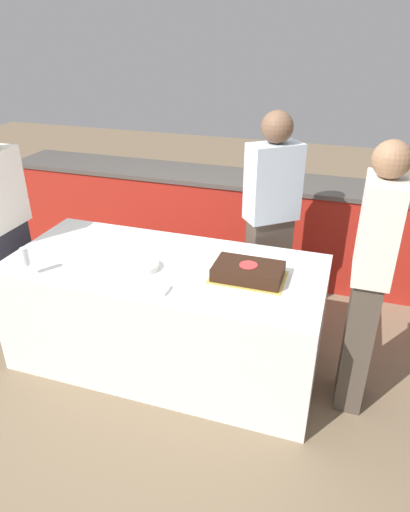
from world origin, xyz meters
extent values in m
plane|color=#7A664C|center=(0.00, 0.00, 0.00)|extent=(14.00, 14.00, 0.00)
cube|color=#A82319|center=(0.00, 1.55, 0.44)|extent=(4.40, 0.55, 0.88)
cube|color=#4C4742|center=(0.00, 1.55, 0.90)|extent=(4.40, 0.58, 0.04)
cube|color=silver|center=(0.00, 0.00, 0.39)|extent=(2.08, 0.94, 0.78)
cube|color=gold|center=(0.56, -0.01, 0.78)|extent=(0.46, 0.30, 0.00)
cube|color=black|center=(0.56, -0.01, 0.82)|extent=(0.42, 0.26, 0.08)
cylinder|color=red|center=(0.56, -0.01, 0.87)|extent=(0.11, 0.11, 0.00)
cylinder|color=white|center=(-0.11, -0.11, 0.80)|extent=(0.23, 0.23, 0.04)
cylinder|color=white|center=(-0.75, -0.40, 0.78)|extent=(0.07, 0.07, 0.00)
cylinder|color=white|center=(-0.75, -0.40, 0.82)|extent=(0.01, 0.01, 0.07)
cylinder|color=white|center=(-0.75, -0.40, 0.91)|extent=(0.05, 0.05, 0.11)
cylinder|color=white|center=(0.52, 0.28, 0.78)|extent=(0.18, 0.18, 0.00)
cube|color=white|center=(0.08, -0.32, 0.79)|extent=(0.17, 0.10, 0.02)
cube|color=#4C4238|center=(0.56, 0.69, 0.45)|extent=(0.35, 0.33, 0.90)
cube|color=silver|center=(0.56, 0.69, 1.17)|extent=(0.42, 0.39, 0.55)
sphere|color=brown|center=(0.56, 0.69, 1.56)|extent=(0.22, 0.22, 0.22)
cube|color=#282833|center=(-1.26, 0.00, 0.43)|extent=(0.16, 0.36, 0.87)
cube|color=#4C4238|center=(1.26, 0.00, 0.46)|extent=(0.16, 0.30, 0.92)
cube|color=silver|center=(1.26, 0.00, 1.20)|extent=(0.20, 0.35, 0.57)
sphere|color=#936B4C|center=(1.26, 0.00, 1.58)|extent=(0.20, 0.20, 0.20)
camera|label=1|loc=(1.08, -2.41, 2.19)|focal=32.00mm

